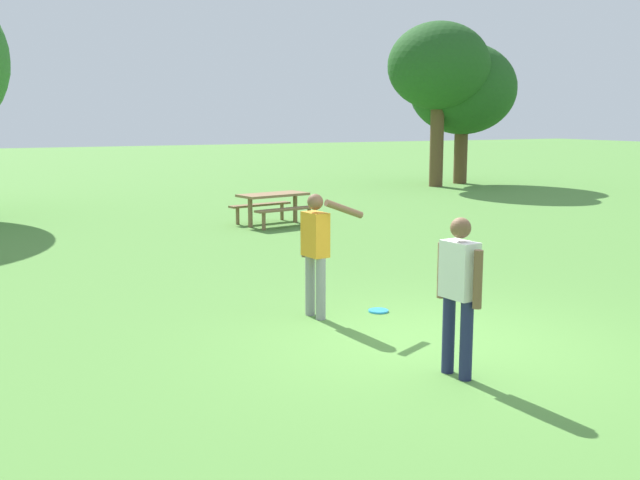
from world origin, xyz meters
name	(u,v)px	position (x,y,z in m)	size (l,w,h in m)	color
ground_plane	(435,342)	(0.00, 0.00, 0.00)	(120.00, 120.00, 0.00)	#568E3D
person_thrower	(459,286)	(-0.47, -1.04, 0.94)	(0.26, 0.61, 1.64)	#1E234C
person_catcher	(316,246)	(-0.76, 1.63, 0.96)	(0.72, 0.61, 1.64)	gray
frisbee	(378,311)	(0.11, 1.49, 0.01)	(0.27, 0.27, 0.03)	#2D9EDB
picnic_table_far	(273,202)	(2.03, 9.70, 0.56)	(1.95, 1.73, 0.77)	olive
tree_far_right	(439,67)	(11.48, 16.28, 4.41)	(3.78, 3.78, 6.07)	brown
tree_slender_mid	(463,89)	(13.09, 16.93, 3.65)	(4.15, 4.15, 5.44)	brown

